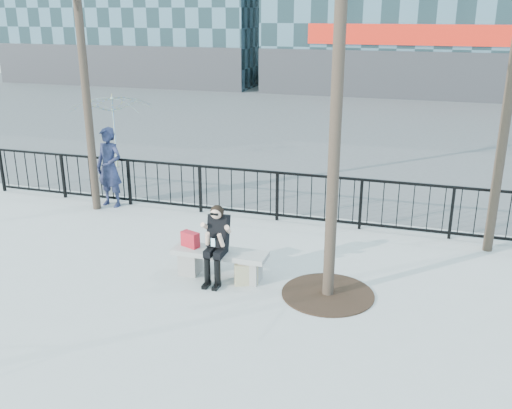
% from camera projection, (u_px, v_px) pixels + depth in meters
% --- Properties ---
extents(ground, '(120.00, 120.00, 0.00)m').
position_uv_depth(ground, '(220.00, 277.00, 9.87)').
color(ground, '#9E9E99').
rests_on(ground, ground).
extents(street_surface, '(60.00, 23.00, 0.01)m').
position_uv_depth(street_surface, '(349.00, 122.00, 23.42)').
color(street_surface, '#474747').
rests_on(street_surface, ground).
extents(railing, '(14.00, 0.06, 1.10)m').
position_uv_depth(railing, '(268.00, 195.00, 12.40)').
color(railing, black).
rests_on(railing, ground).
extents(tree_grate, '(1.50, 1.50, 0.02)m').
position_uv_depth(tree_grate, '(328.00, 294.00, 9.24)').
color(tree_grate, black).
rests_on(tree_grate, ground).
extents(bench_main, '(1.65, 0.46, 0.49)m').
position_uv_depth(bench_main, '(220.00, 261.00, 9.77)').
color(bench_main, slate).
rests_on(bench_main, ground).
extents(seated_woman, '(0.50, 0.64, 1.34)m').
position_uv_depth(seated_woman, '(216.00, 244.00, 9.51)').
color(seated_woman, black).
rests_on(seated_woman, ground).
extents(handbag, '(0.35, 0.25, 0.27)m').
position_uv_depth(handbag, '(190.00, 239.00, 9.84)').
color(handbag, '#AE1521').
rests_on(handbag, bench_main).
extents(shopping_bag, '(0.41, 0.30, 0.36)m').
position_uv_depth(shopping_bag, '(246.00, 274.00, 9.53)').
color(shopping_bag, '#BEB186').
rests_on(shopping_bag, ground).
extents(standing_man, '(0.73, 0.53, 1.86)m').
position_uv_depth(standing_man, '(109.00, 167.00, 13.15)').
color(standing_man, black).
rests_on(standing_man, ground).
extents(vendor_umbrella, '(2.39, 2.44, 2.15)m').
position_uv_depth(vendor_umbrella, '(113.00, 132.00, 16.28)').
color(vendor_umbrella, gold).
rests_on(vendor_umbrella, ground).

